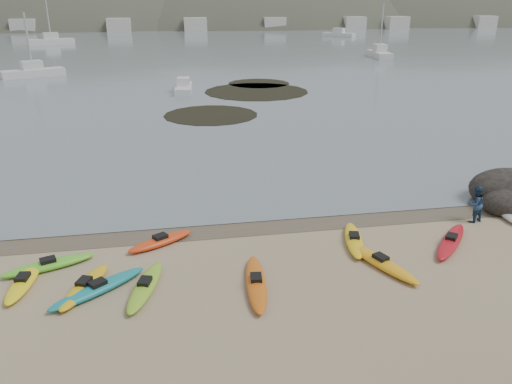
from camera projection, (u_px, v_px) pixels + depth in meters
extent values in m
plane|color=tan|center=(256.00, 222.00, 22.96)|extent=(600.00, 600.00, 0.00)
plane|color=brown|center=(257.00, 225.00, 22.68)|extent=(60.00, 60.00, 0.00)
plane|color=slate|center=(168.00, 16.00, 298.18)|extent=(1200.00, 1200.00, 0.00)
ellipsoid|color=yellow|center=(24.00, 282.00, 17.80)|extent=(1.05, 3.02, 0.34)
ellipsoid|color=yellow|center=(354.00, 240.00, 20.91)|extent=(1.49, 3.40, 0.34)
ellipsoid|color=beige|center=(501.00, 208.00, 24.12)|extent=(1.62, 3.79, 0.34)
ellipsoid|color=red|center=(451.00, 241.00, 20.80)|extent=(3.11, 3.35, 0.34)
ellipsoid|color=#FCAE15|center=(380.00, 262.00, 19.16)|extent=(2.06, 3.89, 0.34)
ellipsoid|color=red|center=(161.00, 241.00, 20.81)|extent=(2.95, 2.15, 0.34)
ellipsoid|color=yellow|center=(85.00, 286.00, 17.53)|extent=(1.80, 3.18, 0.34)
ellipsoid|color=#60D32A|center=(49.00, 265.00, 18.94)|extent=(3.46, 1.87, 0.34)
ellipsoid|color=#89C727|center=(145.00, 286.00, 17.53)|extent=(1.60, 3.50, 0.34)
ellipsoid|color=orange|center=(256.00, 283.00, 17.76)|extent=(1.12, 3.96, 0.34)
ellipsoid|color=teal|center=(98.00, 288.00, 17.42)|extent=(3.41, 2.87, 0.34)
imported|color=navy|center=(475.00, 204.00, 22.74)|extent=(1.00, 0.87, 1.75)
ellipsoid|color=black|center=(507.00, 195.00, 25.33)|extent=(3.98, 3.10, 1.99)
ellipsoid|color=black|center=(505.00, 208.00, 24.01)|extent=(2.21, 1.99, 1.33)
cylinder|color=black|center=(211.00, 115.00, 43.91)|extent=(8.28, 8.28, 0.04)
cylinder|color=black|center=(256.00, 92.00, 54.98)|extent=(11.43, 11.43, 0.04)
cylinder|color=black|center=(259.00, 84.00, 60.12)|extent=(7.41, 7.41, 0.04)
cube|color=silver|center=(33.00, 73.00, 65.28)|extent=(7.98, 5.40, 1.09)
cube|color=silver|center=(184.00, 88.00, 54.59)|extent=(2.17, 6.09, 0.84)
cube|color=silver|center=(379.00, 54.00, 86.28)|extent=(3.45, 8.84, 1.21)
cube|color=silver|center=(51.00, 41.00, 111.18)|extent=(10.02, 5.78, 1.35)
cube|color=silver|center=(339.00, 35.00, 132.92)|extent=(7.88, 7.87, 1.22)
ellipsoid|color=#384235|center=(61.00, 72.00, 201.01)|extent=(220.00, 120.00, 80.00)
ellipsoid|color=#384235|center=(258.00, 62.00, 208.55)|extent=(200.00, 110.00, 68.00)
ellipsoid|color=#384235|center=(434.00, 60.00, 232.31)|extent=(230.00, 130.00, 76.00)
cube|color=beige|center=(32.00, 26.00, 148.38)|extent=(7.00, 5.00, 4.00)
cube|color=beige|center=(115.00, 25.00, 152.31)|extent=(7.00, 5.00, 4.00)
cube|color=beige|center=(194.00, 24.00, 156.24)|extent=(7.00, 5.00, 4.00)
cube|color=beige|center=(269.00, 24.00, 160.18)|extent=(7.00, 5.00, 4.00)
cube|color=beige|center=(340.00, 23.00, 164.11)|extent=(7.00, 5.00, 4.00)
cube|color=beige|center=(408.00, 23.00, 168.04)|extent=(7.00, 5.00, 4.00)
cube|color=beige|center=(473.00, 22.00, 171.98)|extent=(7.00, 5.00, 4.00)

